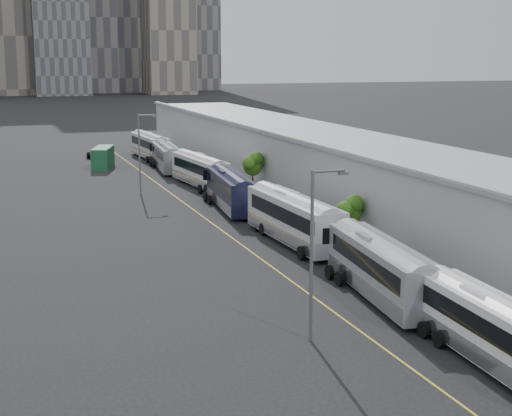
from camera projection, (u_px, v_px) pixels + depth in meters
name	position (u px, v px, depth m)	size (l,w,h in m)	color
sidewalk	(409.00, 257.00, 58.13)	(10.00, 170.00, 0.12)	gray
lane_line	(276.00, 270.00, 54.78)	(0.12, 160.00, 0.02)	gold
depot	(457.00, 208.00, 58.75)	(12.45, 160.40, 7.20)	gray
bus_2	(496.00, 338.00, 37.56)	(3.02, 12.07, 3.50)	white
bus_3	(381.00, 274.00, 48.14)	(3.90, 13.03, 3.75)	gray
bus_4	(294.00, 223.00, 62.18)	(3.19, 13.77, 4.00)	silver
bus_5	(231.00, 194.00, 75.97)	(3.73, 12.75, 3.67)	black
bus_6	(200.00, 173.00, 89.39)	(3.67, 12.67, 3.65)	silver
bus_7	(167.00, 159.00, 101.57)	(3.36, 12.12, 3.50)	slate
bus_8	(150.00, 148.00, 113.32)	(3.36, 12.78, 3.69)	silver
tree_2	(349.00, 210.00, 60.03)	(1.89, 1.89, 4.06)	black
tree_3	(253.00, 164.00, 81.06)	(1.98, 1.98, 4.76)	black
street_lamp_near	(315.00, 244.00, 40.33)	(2.04, 0.22, 9.09)	#59595E
street_lamp_far	(141.00, 148.00, 83.85)	(2.04, 0.22, 8.59)	#59595E
shipping_container	(103.00, 158.00, 104.19)	(2.13, 6.50, 2.76)	#154427
suv	(98.00, 152.00, 115.03)	(2.37, 5.15, 1.43)	black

